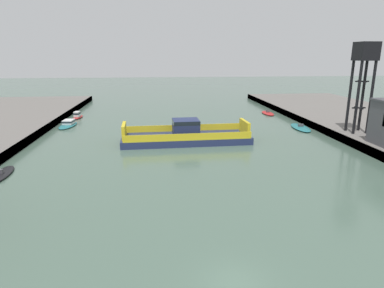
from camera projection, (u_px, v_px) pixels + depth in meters
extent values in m
plane|color=#4C6656|center=(235.00, 283.00, 20.85)|extent=(400.00, 400.00, 0.00)
cube|color=navy|center=(186.00, 139.00, 54.33)|extent=(20.93, 7.62, 1.10)
cube|color=yellow|center=(183.00, 128.00, 57.25)|extent=(19.85, 0.88, 1.10)
cube|color=yellow|center=(189.00, 137.00, 50.84)|extent=(19.85, 0.88, 1.10)
cube|color=navy|center=(186.00, 128.00, 53.84)|extent=(4.28, 3.91, 2.65)
cube|color=black|center=(186.00, 122.00, 53.59)|extent=(4.32, 3.95, 0.60)
cube|color=yellow|center=(245.00, 127.00, 55.24)|extent=(0.68, 4.79, 2.20)
cube|color=yellow|center=(124.00, 131.00, 52.56)|extent=(0.68, 4.79, 2.20)
ellipsoid|color=red|center=(268.00, 113.00, 80.24)|extent=(2.55, 6.62, 0.42)
cube|color=#4C4C51|center=(268.00, 111.00, 80.12)|extent=(0.83, 0.43, 0.50)
ellipsoid|color=#237075|center=(68.00, 125.00, 66.52)|extent=(3.25, 7.82, 0.37)
cube|color=silver|center=(69.00, 122.00, 66.92)|extent=(2.08, 2.81, 0.83)
cube|color=black|center=(69.00, 121.00, 66.90)|extent=(2.14, 2.89, 0.25)
ellipsoid|color=red|center=(78.00, 117.00, 74.99)|extent=(2.01, 5.15, 0.41)
cube|color=silver|center=(77.00, 114.00, 74.42)|extent=(1.25, 1.85, 1.16)
cube|color=black|center=(77.00, 113.00, 74.39)|extent=(1.28, 1.90, 0.35)
ellipsoid|color=black|center=(0.00, 175.00, 39.05)|extent=(2.31, 6.81, 0.37)
cube|color=#4C4C51|center=(0.00, 171.00, 38.93)|extent=(0.72, 0.43, 0.50)
ellipsoid|color=#237075|center=(301.00, 128.00, 64.41)|extent=(3.49, 8.32, 0.40)
cube|color=#4C4C51|center=(301.00, 125.00, 64.30)|extent=(1.02, 0.48, 0.50)
cylinder|color=black|center=(349.00, 96.00, 55.32)|extent=(0.44, 0.44, 11.62)
cylinder|color=black|center=(363.00, 96.00, 55.55)|extent=(0.44, 0.44, 11.62)
cylinder|color=black|center=(358.00, 98.00, 53.11)|extent=(0.44, 0.44, 11.62)
cylinder|color=black|center=(371.00, 98.00, 53.33)|extent=(0.44, 0.44, 11.62)
cube|color=black|center=(359.00, 108.00, 54.78)|extent=(2.30, 0.20, 0.20)
cube|color=black|center=(359.00, 108.00, 54.78)|extent=(0.20, 2.30, 0.20)
cube|color=black|center=(362.00, 81.00, 53.66)|extent=(2.30, 0.20, 0.20)
cube|color=black|center=(362.00, 81.00, 53.66)|extent=(0.20, 2.30, 0.20)
cube|color=black|center=(366.00, 51.00, 52.45)|extent=(2.99, 2.99, 2.88)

